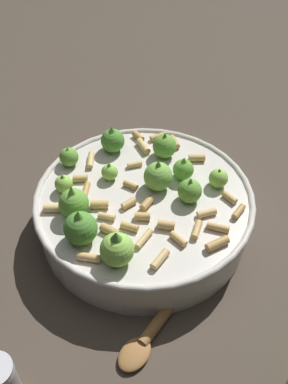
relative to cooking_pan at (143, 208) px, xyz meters
The scene contains 3 objects.
ground_plane 0.04m from the cooking_pan, 88.29° to the right, with size 2.40×2.40×0.00m, color #42382D.
cooking_pan is the anchor object (origin of this frame).
wooden_spoon 0.16m from the cooking_pan, behind, with size 0.18×0.20×0.02m.
Camera 1 is at (-0.46, 0.10, 0.56)m, focal length 42.18 mm.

